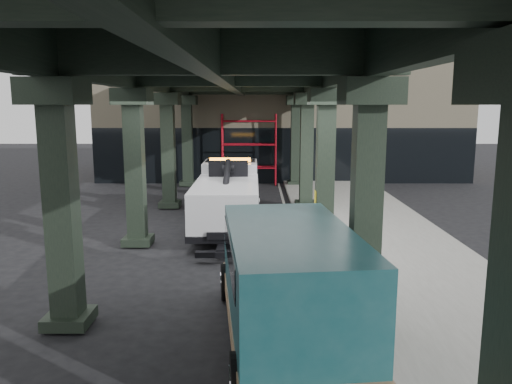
{
  "coord_description": "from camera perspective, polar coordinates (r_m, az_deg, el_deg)",
  "views": [
    {
      "loc": [
        0.45,
        -13.62,
        4.5
      ],
      "look_at": [
        0.42,
        2.37,
        1.7
      ],
      "focal_mm": 35.0,
      "sensor_mm": 36.0,
      "label": 1
    }
  ],
  "objects": [
    {
      "name": "sidewalk",
      "position": [
        16.73,
        14.19,
        -5.72
      ],
      "size": [
        5.0,
        40.0,
        0.15
      ],
      "primitive_type": "cube",
      "color": "gray",
      "rests_on": "ground"
    },
    {
      "name": "towed_van",
      "position": [
        9.41,
        3.56,
        -10.2
      ],
      "size": [
        2.82,
        5.99,
        2.35
      ],
      "rotation": [
        0.0,
        0.0,
        0.1
      ],
      "color": "#134045",
      "rests_on": "ground"
    },
    {
      "name": "lane_stripe",
      "position": [
        16.3,
        4.53,
        -6.1
      ],
      "size": [
        0.12,
        38.0,
        0.01
      ],
      "primitive_type": "cube",
      "color": "silver",
      "rests_on": "ground"
    },
    {
      "name": "viaduct",
      "position": [
        15.67,
        -3.08,
        13.44
      ],
      "size": [
        7.4,
        32.0,
        6.4
      ],
      "color": "black",
      "rests_on": "ground"
    },
    {
      "name": "tow_truck",
      "position": [
        18.58,
        -3.18,
        -0.21
      ],
      "size": [
        2.39,
        7.74,
        2.53
      ],
      "rotation": [
        0.0,
        0.0,
        0.01
      ],
      "color": "black",
      "rests_on": "ground"
    },
    {
      "name": "ground",
      "position": [
        14.35,
        -1.71,
        -8.35
      ],
      "size": [
        90.0,
        90.0,
        0.0
      ],
      "primitive_type": "plane",
      "color": "black",
      "rests_on": "ground"
    },
    {
      "name": "scaffolding",
      "position": [
        28.37,
        -0.8,
        5.1
      ],
      "size": [
        3.08,
        0.88,
        4.0
      ],
      "color": "#AD0D1C",
      "rests_on": "ground"
    },
    {
      "name": "building",
      "position": [
        33.66,
        2.79,
        9.07
      ],
      "size": [
        22.0,
        10.0,
        8.0
      ],
      "primitive_type": "cube",
      "color": "#C6B793",
      "rests_on": "ground"
    }
  ]
}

